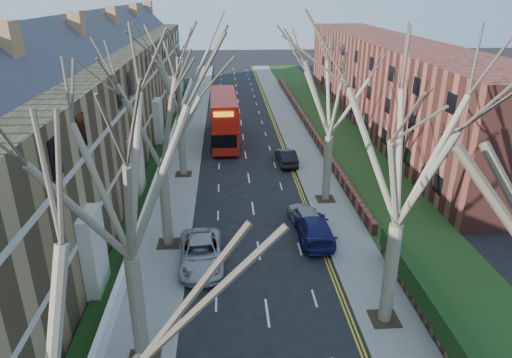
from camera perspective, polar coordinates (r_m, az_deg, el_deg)
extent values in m
cube|color=slate|center=(51.11, -8.39, 5.13)|extent=(3.00, 102.00, 0.12)
cube|color=slate|center=(51.54, 5.08, 5.43)|extent=(3.00, 102.00, 0.12)
cube|color=olive|center=(43.58, -19.87, 7.75)|extent=(9.00, 78.00, 10.00)
cube|color=#2F313A|center=(42.59, -20.96, 15.56)|extent=(4.67, 78.00, 4.67)
cube|color=beige|center=(42.95, -13.87, 6.16)|extent=(0.12, 78.00, 0.35)
cube|color=beige|center=(42.14, -14.31, 10.72)|extent=(0.12, 78.00, 0.35)
cube|color=brown|center=(57.01, 16.37, 11.40)|extent=(8.00, 54.00, 10.00)
cube|color=brown|center=(55.46, 6.23, 7.17)|extent=(0.35, 54.00, 0.90)
cube|color=white|center=(43.56, -11.32, 2.62)|extent=(0.30, 78.00, 1.00)
cube|color=#1F3A15|center=(52.38, 9.98, 5.56)|extent=(6.00, 102.00, 0.06)
cylinder|color=#766954|center=(20.33, -14.55, -15.82)|extent=(0.64, 0.64, 5.25)
cylinder|color=#766954|center=(28.79, -11.21, -3.59)|extent=(0.64, 0.64, 5.07)
cube|color=#2D2116|center=(29.97, -10.85, -7.93)|extent=(1.40, 1.40, 0.05)
cylinder|color=#766954|center=(39.83, -9.26, 4.11)|extent=(0.60, 0.60, 5.25)
cube|color=#2D2116|center=(40.72, -9.03, 0.63)|extent=(1.40, 1.40, 0.05)
cylinder|color=#766954|center=(22.84, 16.41, -11.32)|extent=(0.64, 0.64, 5.25)
cube|color=#2D2116|center=(24.35, 15.72, -16.45)|extent=(1.40, 1.40, 0.05)
cylinder|color=#766954|center=(34.85, 8.89, 1.28)|extent=(0.60, 0.60, 5.07)
cube|color=#2D2116|center=(35.83, 8.65, -2.48)|extent=(1.40, 1.40, 0.05)
cube|color=#B7170D|center=(49.23, -4.00, 6.43)|extent=(2.99, 11.88, 2.36)
cube|color=#B7170D|center=(48.66, -4.07, 8.99)|extent=(2.98, 11.29, 2.15)
cube|color=black|center=(49.10, -4.02, 6.98)|extent=(2.99, 10.93, 0.97)
cube|color=black|center=(48.63, -4.08, 9.11)|extent=(2.98, 10.70, 0.97)
imported|color=#A4A4AA|center=(27.43, -6.89, -9.22)|extent=(2.81, 5.60, 1.52)
imported|color=navy|center=(30.15, 7.24, -6.09)|extent=(2.17, 5.33, 1.55)
imported|color=gray|center=(31.64, 6.23, -4.64)|extent=(2.31, 4.57, 1.49)
imported|color=black|center=(42.78, 3.81, 2.79)|extent=(1.79, 4.44, 1.44)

